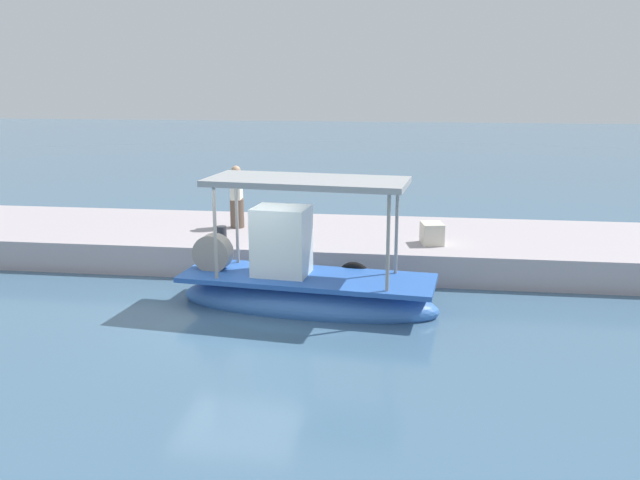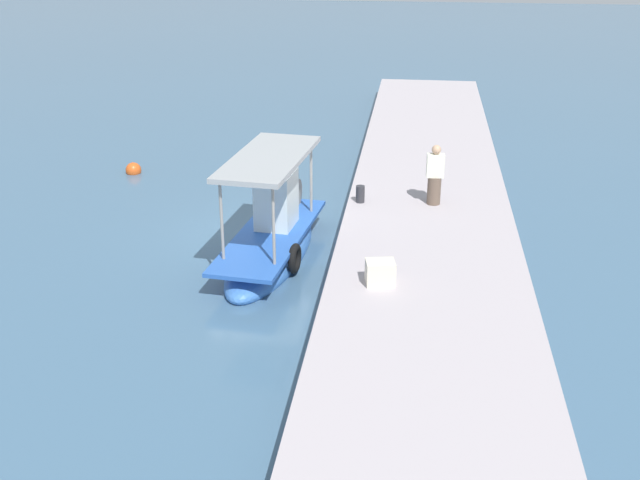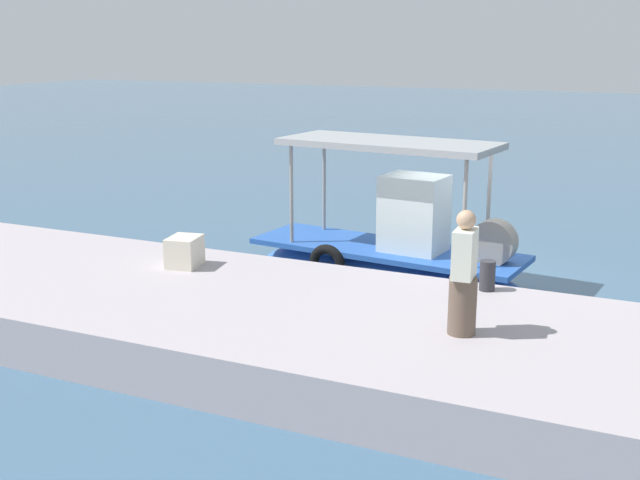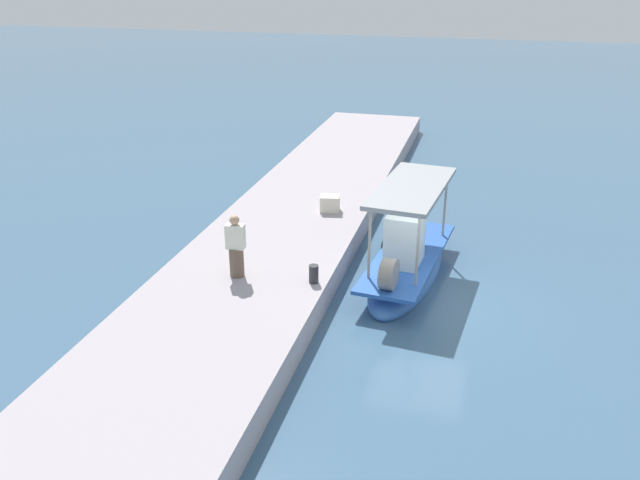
% 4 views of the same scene
% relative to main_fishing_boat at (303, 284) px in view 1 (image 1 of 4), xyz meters
% --- Properties ---
extents(ground_plane, '(120.00, 120.00, 0.00)m').
position_rel_main_fishing_boat_xyz_m(ground_plane, '(1.26, 0.61, -0.50)').
color(ground_plane, '#416380').
extents(dock_quay, '(36.00, 4.39, 0.74)m').
position_rel_main_fishing_boat_xyz_m(dock_quay, '(1.26, -3.87, -0.13)').
color(dock_quay, '#ACA2A7').
rests_on(dock_quay, ground_plane).
extents(main_fishing_boat, '(5.53, 2.16, 3.03)m').
position_rel_main_fishing_boat_xyz_m(main_fishing_boat, '(0.00, 0.00, 0.00)').
color(main_fishing_boat, '#3C71C0').
rests_on(main_fishing_boat, ground_plane).
extents(fisherman_near_bollard, '(0.39, 0.48, 1.64)m').
position_rel_main_fishing_boat_xyz_m(fisherman_near_bollard, '(2.40, -4.00, 0.98)').
color(fisherman_near_bollard, brown).
rests_on(fisherman_near_bollard, dock_quay).
extents(mooring_bollard, '(0.24, 0.24, 0.46)m').
position_rel_main_fishing_boat_xyz_m(mooring_bollard, '(2.27, -2.02, 0.47)').
color(mooring_bollard, '#2D2D33').
rests_on(mooring_bollard, dock_quay).
extents(cargo_crate, '(0.59, 0.69, 0.51)m').
position_rel_main_fishing_boat_xyz_m(cargo_crate, '(-2.68, -2.84, 0.49)').
color(cargo_crate, beige).
rests_on(cargo_crate, dock_quay).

